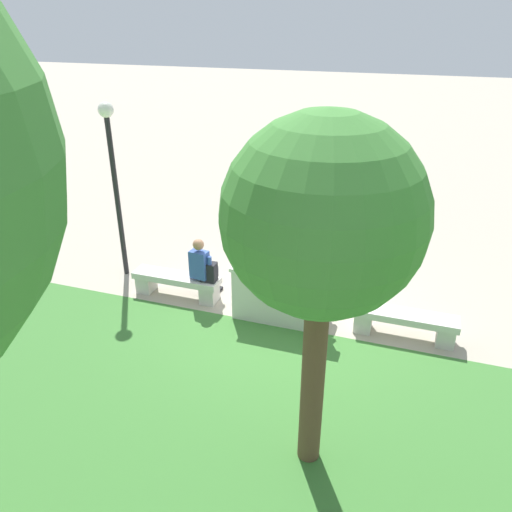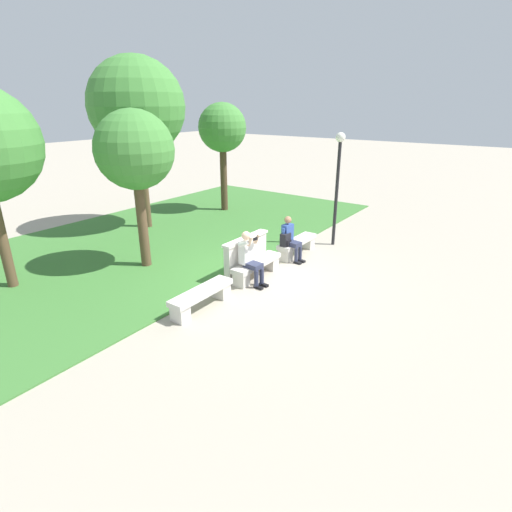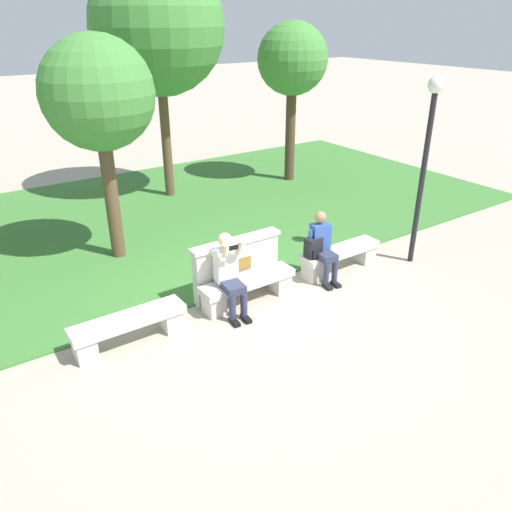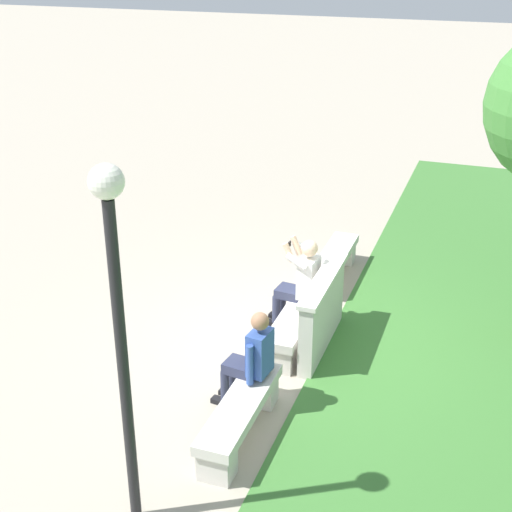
# 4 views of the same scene
# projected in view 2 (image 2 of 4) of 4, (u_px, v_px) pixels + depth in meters

# --- Properties ---
(ground_plane) EXTENTS (80.00, 80.00, 0.00)m
(ground_plane) POSITION_uv_depth(u_px,v_px,m) (257.00, 277.00, 10.29)
(ground_plane) COLOR #A89E8C
(grass_strip) EXTENTS (17.78, 8.00, 0.03)m
(grass_strip) POSITION_uv_depth(u_px,v_px,m) (144.00, 244.00, 12.66)
(grass_strip) COLOR #3D7533
(grass_strip) RESTS_ON ground
(bench_main) EXTENTS (1.67, 0.40, 0.45)m
(bench_main) POSITION_uv_depth(u_px,v_px,m) (202.00, 296.00, 8.62)
(bench_main) COLOR beige
(bench_main) RESTS_ON ground
(bench_near) EXTENTS (1.67, 0.40, 0.45)m
(bench_near) POSITION_uv_depth(u_px,v_px,m) (257.00, 266.00, 10.18)
(bench_near) COLOR beige
(bench_near) RESTS_ON ground
(bench_mid) EXTENTS (1.67, 0.40, 0.45)m
(bench_mid) POSITION_uv_depth(u_px,v_px,m) (297.00, 245.00, 11.74)
(bench_mid) COLOR beige
(bench_mid) RESTS_ON ground
(backrest_wall_with_plaque) EXTENTS (1.64, 0.24, 1.01)m
(backrest_wall_with_plaque) POSITION_uv_depth(u_px,v_px,m) (246.00, 255.00, 10.29)
(backrest_wall_with_plaque) COLOR beige
(backrest_wall_with_plaque) RESTS_ON ground
(person_photographer) EXTENTS (0.50, 0.75, 1.32)m
(person_photographer) POSITION_uv_depth(u_px,v_px,m) (250.00, 255.00, 9.68)
(person_photographer) COLOR black
(person_photographer) RESTS_ON ground
(person_distant) EXTENTS (0.48, 0.70, 1.26)m
(person_distant) POSITION_uv_depth(u_px,v_px,m) (290.00, 237.00, 11.18)
(person_distant) COLOR black
(person_distant) RESTS_ON ground
(backpack) EXTENTS (0.28, 0.24, 0.43)m
(backpack) POSITION_uv_depth(u_px,v_px,m) (286.00, 240.00, 11.12)
(backpack) COLOR black
(backpack) RESTS_ON bench_mid
(tree_behind_wall) EXTENTS (1.97, 1.97, 4.09)m
(tree_behind_wall) POSITION_uv_depth(u_px,v_px,m) (135.00, 152.00, 9.89)
(tree_behind_wall) COLOR brown
(tree_behind_wall) RESTS_ON ground
(tree_left_background) EXTENTS (1.87, 1.87, 4.23)m
(tree_left_background) POSITION_uv_depth(u_px,v_px,m) (222.00, 129.00, 15.50)
(tree_left_background) COLOR #4C3826
(tree_left_background) RESTS_ON ground
(tree_far_back) EXTENTS (3.12, 3.12, 5.65)m
(tree_far_back) POSITION_uv_depth(u_px,v_px,m) (137.00, 107.00, 12.93)
(tree_far_back) COLOR brown
(tree_far_back) RESTS_ON ground
(lamp_post) EXTENTS (0.28, 0.28, 3.41)m
(lamp_post) POSITION_uv_depth(u_px,v_px,m) (338.00, 172.00, 11.83)
(lamp_post) COLOR black
(lamp_post) RESTS_ON ground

